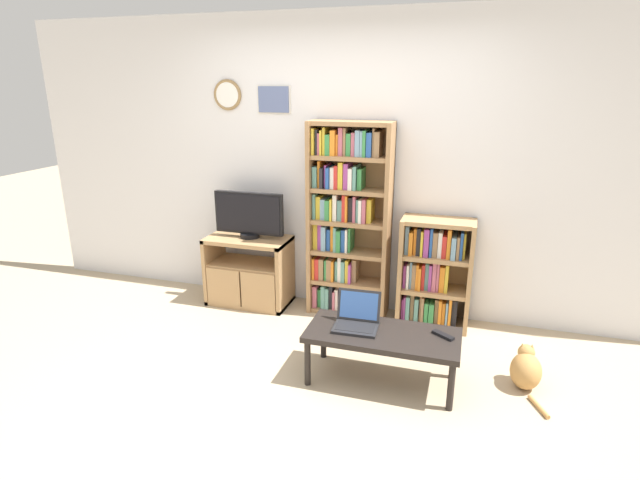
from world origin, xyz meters
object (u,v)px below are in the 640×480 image
(bookshelf_tall, at_px, (345,219))
(remote_near_laptop, at_px, (443,335))
(coffee_table, at_px, (382,338))
(laptop, at_px, (357,318))
(tv_stand, at_px, (249,271))
(cat, at_px, (526,369))
(television, at_px, (249,215))
(bookshelf_short, at_px, (433,273))

(bookshelf_tall, bearing_deg, remote_near_laptop, -45.97)
(bookshelf_tall, height_order, coffee_table, bookshelf_tall)
(bookshelf_tall, distance_m, laptop, 1.14)
(tv_stand, xyz_separation_m, coffee_table, (1.44, -0.93, 0.01))
(bookshelf_tall, xyz_separation_m, cat, (1.51, -0.81, -0.75))
(bookshelf_tall, xyz_separation_m, coffee_table, (0.54, -1.04, -0.54))
(tv_stand, relative_size, bookshelf_tall, 0.45)
(television, xyz_separation_m, laptop, (1.24, -0.92, -0.42))
(remote_near_laptop, bearing_deg, cat, 139.91)
(television, relative_size, cat, 1.40)
(tv_stand, distance_m, coffee_table, 1.72)
(tv_stand, bearing_deg, bookshelf_tall, 6.73)
(tv_stand, distance_m, television, 0.54)
(bookshelf_tall, distance_m, coffee_table, 1.29)
(remote_near_laptop, distance_m, cat, 0.64)
(coffee_table, bearing_deg, bookshelf_short, 76.41)
(television, distance_m, bookshelf_tall, 0.89)
(bookshelf_short, height_order, remote_near_laptop, bookshelf_short)
(bookshelf_short, xyz_separation_m, coffee_table, (-0.25, -1.02, -0.13))
(cat, bearing_deg, bookshelf_tall, 148.98)
(tv_stand, height_order, television, television)
(television, xyz_separation_m, bookshelf_short, (1.68, 0.05, -0.40))
(tv_stand, bearing_deg, coffee_table, -32.86)
(bookshelf_short, bearing_deg, television, -178.13)
(bookshelf_tall, relative_size, coffee_table, 1.64)
(bookshelf_short, relative_size, remote_near_laptop, 6.00)
(laptop, bearing_deg, television, 140.76)
(laptop, bearing_deg, tv_stand, 142.08)
(bookshelf_tall, height_order, cat, bookshelf_tall)
(television, distance_m, cat, 2.61)
(tv_stand, height_order, remote_near_laptop, tv_stand)
(tv_stand, distance_m, cat, 2.52)
(remote_near_laptop, xyz_separation_m, cat, (0.57, 0.16, -0.26))
(bookshelf_tall, distance_m, remote_near_laptop, 1.44)
(tv_stand, distance_m, bookshelf_tall, 1.06)
(bookshelf_short, height_order, cat, bookshelf_short)
(bookshelf_short, bearing_deg, remote_near_laptop, -80.93)
(tv_stand, bearing_deg, laptop, -35.46)
(tv_stand, distance_m, remote_near_laptop, 2.04)
(tv_stand, xyz_separation_m, remote_near_laptop, (1.84, -0.87, 0.07))
(coffee_table, bearing_deg, bookshelf_tall, 117.55)
(tv_stand, height_order, bookshelf_tall, bookshelf_tall)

